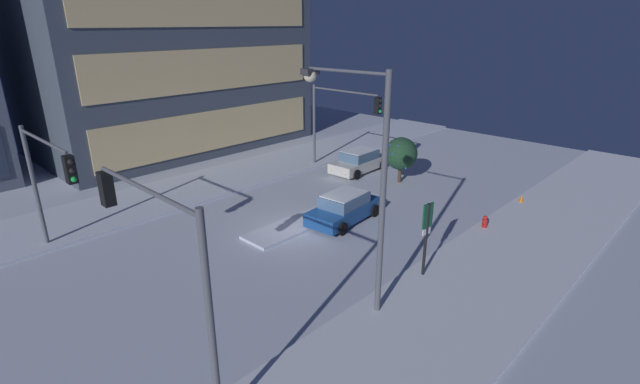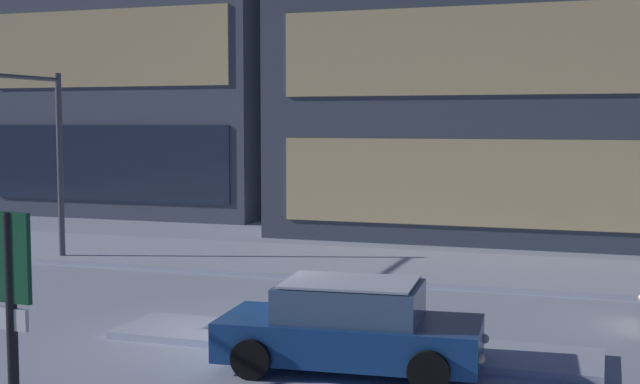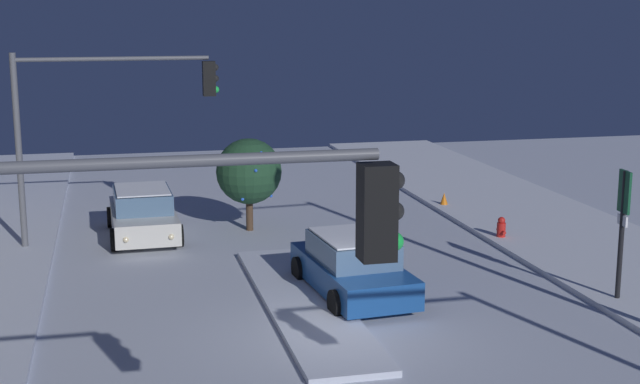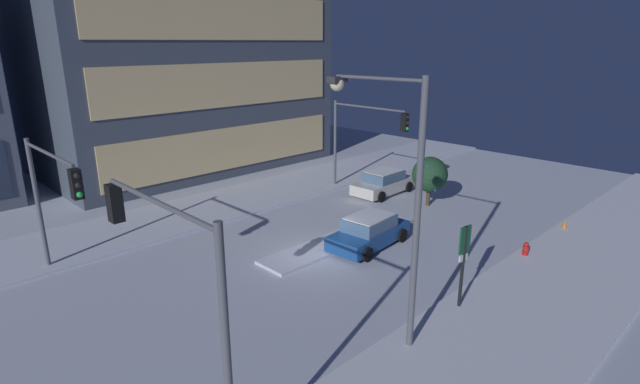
# 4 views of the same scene
# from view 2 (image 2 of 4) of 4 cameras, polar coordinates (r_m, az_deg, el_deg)

# --- Properties ---
(ground) EXTENTS (52.00, 52.00, 0.00)m
(ground) POSITION_cam_2_polar(r_m,az_deg,el_deg) (16.36, -6.01, -9.90)
(ground) COLOR silver
(curb_strip_far) EXTENTS (52.00, 5.20, 0.14)m
(curb_strip_far) POSITION_cam_2_polar(r_m,az_deg,el_deg) (24.46, 2.72, -4.81)
(curb_strip_far) COLOR silver
(curb_strip_far) RESTS_ON ground
(median_strip) EXTENTS (9.00, 1.80, 0.14)m
(median_strip) POSITION_cam_2_polar(r_m,az_deg,el_deg) (15.87, 1.73, -10.08)
(median_strip) COLOR silver
(median_strip) RESTS_ON ground
(office_tower_secondary) EXTENTS (12.33, 10.82, 14.29)m
(office_tower_secondary) POSITION_cam_2_polar(r_m,az_deg,el_deg) (41.48, -10.01, 8.84)
(office_tower_secondary) COLOR #4C5466
(office_tower_secondary) RESTS_ON ground
(car_near) EXTENTS (4.52, 2.34, 1.49)m
(car_near) POSITION_cam_2_polar(r_m,az_deg,el_deg) (14.38, 2.02, -9.02)
(car_near) COLOR #19478C
(car_near) RESTS_ON ground
(traffic_light_corner_far_left) EXTENTS (0.32, 5.48, 5.54)m
(traffic_light_corner_far_left) POSITION_cam_2_polar(r_m,az_deg,el_deg) (24.53, -20.16, 4.03)
(traffic_light_corner_far_left) COLOR #565960
(traffic_light_corner_far_left) RESTS_ON ground
(parking_info_sign) EXTENTS (0.55, 0.13, 3.17)m
(parking_info_sign) POSITION_cam_2_polar(r_m,az_deg,el_deg) (9.85, -19.88, -7.82)
(parking_info_sign) COLOR black
(parking_info_sign) RESTS_ON ground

